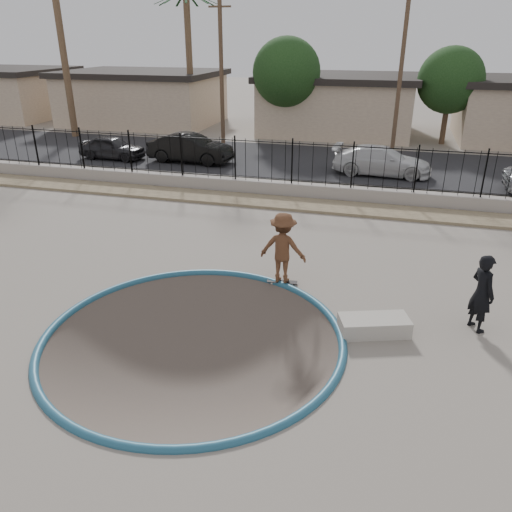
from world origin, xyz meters
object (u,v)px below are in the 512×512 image
at_px(skateboard, 282,282).
at_px(car_b, 191,148).
at_px(concrete_ledge, 374,326).
at_px(videographer, 482,293).
at_px(car_c, 382,161).
at_px(skater, 283,251).
at_px(car_a, 112,147).

height_order(skateboard, car_b, car_b).
xyz_separation_m(concrete_ledge, car_b, (-10.50, 14.71, 0.59)).
relative_size(videographer, car_c, 0.40).
relative_size(skateboard, car_c, 0.18).
bearing_deg(skater, skateboard, 48.03).
relative_size(skater, car_b, 0.43).
bearing_deg(car_c, concrete_ledge, -175.05).
relative_size(skater, videographer, 1.04).
bearing_deg(skateboard, car_c, 75.06).
height_order(skateboard, videographer, videographer).
height_order(skater, car_c, skater).
bearing_deg(car_b, car_a, 98.09).
height_order(skateboard, concrete_ledge, concrete_ledge).
relative_size(concrete_ledge, car_a, 0.44).
bearing_deg(car_a, car_c, -85.97).
distance_m(skateboard, concrete_ledge, 3.24).
bearing_deg(car_a, concrete_ledge, -131.10).
height_order(concrete_ledge, car_c, car_c).
bearing_deg(car_b, skater, -145.01).
xyz_separation_m(videographer, car_a, (-17.34, 13.49, -0.29)).
relative_size(videographer, car_b, 0.42).
bearing_deg(concrete_ledge, videographer, 19.89).
distance_m(videographer, concrete_ledge, 2.58).
xyz_separation_m(skateboard, car_b, (-7.89, 12.80, 0.73)).
xyz_separation_m(skateboard, concrete_ledge, (2.61, -1.91, 0.14)).
relative_size(skater, car_a, 0.54).
height_order(car_b, car_c, car_b).
distance_m(videographer, car_c, 14.14).
bearing_deg(car_a, skater, -132.48).
xyz_separation_m(skateboard, car_a, (-12.41, 12.42, 0.60)).
height_order(skater, car_b, skater).
xyz_separation_m(car_a, car_b, (4.52, 0.38, 0.13)).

